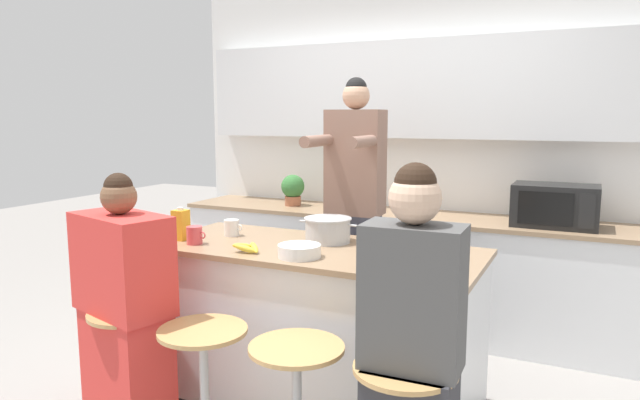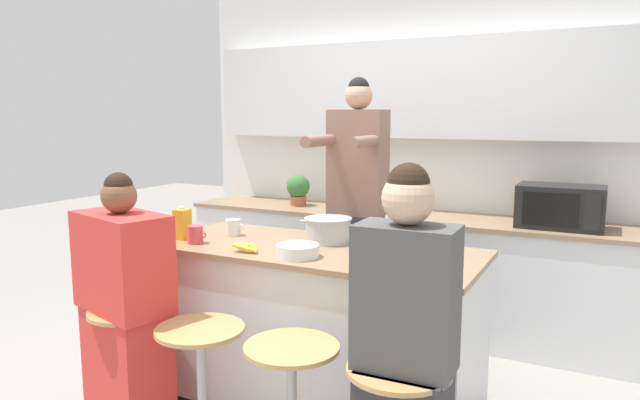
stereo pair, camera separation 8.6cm
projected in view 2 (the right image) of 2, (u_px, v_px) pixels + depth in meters
The scene contains 16 objects.
wall_back at pixel (414, 126), 4.51m from camera, with size 3.77×0.22×2.70m.
back_counter at pixel (399, 270), 4.41m from camera, with size 3.50×0.61×0.88m.
kitchen_island at pixel (314, 326), 3.17m from camera, with size 1.82×0.78×0.91m.
bar_stool_leftmost at pixel (132, 358), 2.95m from camera, with size 0.42×0.42×0.64m.
bar_stool_center_left at pixel (202, 381), 2.70m from camera, with size 0.42×0.42×0.64m.
person_cooking at pixel (357, 221), 3.74m from camera, with size 0.39×0.61×1.87m.
person_wrapped_blanket at pixel (125, 313), 2.91m from camera, with size 0.59×0.42×1.35m.
person_seated_near at pixel (404, 361), 2.23m from camera, with size 0.39×0.27×1.45m.
cooking_pot at pixel (328, 230), 3.22m from camera, with size 0.36×0.27×0.14m.
fruit_bowl at pixel (298, 251), 2.88m from camera, with size 0.22×0.22×0.06m.
coffee_cup_near at pixel (195, 234), 3.19m from camera, with size 0.12×0.09×0.10m.
coffee_cup_far at pixel (233, 227), 3.41m from camera, with size 0.12×0.09×0.10m.
banana_bunch at pixel (247, 247), 2.99m from camera, with size 0.18×0.13×0.06m.
juice_carton at pixel (182, 224), 3.30m from camera, with size 0.08×0.08×0.19m.
microwave at pixel (560, 207), 3.78m from camera, with size 0.54×0.34×0.28m.
potted_plant at pixel (298, 189), 4.73m from camera, with size 0.19×0.19×0.26m.
Camera 2 is at (1.42, -2.68, 1.62)m, focal length 32.00 mm.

